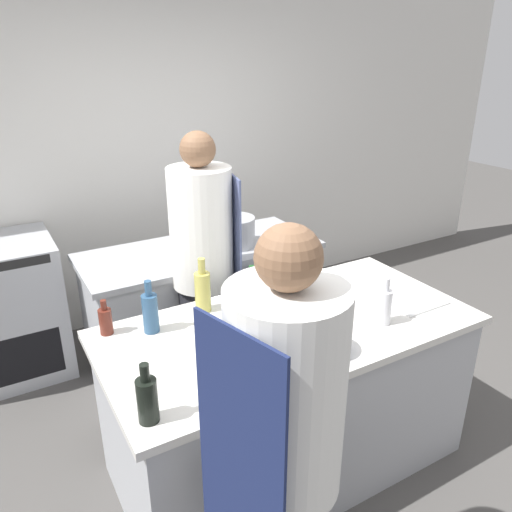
{
  "coord_description": "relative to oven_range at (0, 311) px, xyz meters",
  "views": [
    {
      "loc": [
        -1.26,
        -1.83,
        2.19
      ],
      "look_at": [
        0.0,
        0.35,
        1.14
      ],
      "focal_mm": 35.0,
      "sensor_mm": 36.0,
      "label": 1
    }
  ],
  "objects": [
    {
      "name": "bottle_olive_oil",
      "position": [
        1.69,
        -1.96,
        0.5
      ],
      "size": [
        0.07,
        0.07,
        0.25
      ],
      "color": "silver",
      "rests_on": "prep_counter"
    },
    {
      "name": "oven_range",
      "position": [
        0.0,
        0.0,
        0.0
      ],
      "size": [
        0.81,
        0.69,
        0.99
      ],
      "color": "#A8AAAF",
      "rests_on": "ground_plane"
    },
    {
      "name": "chef_at_prep_near",
      "position": [
        0.74,
        -2.48,
        0.37
      ],
      "size": [
        0.44,
        0.43,
        1.74
      ],
      "rotation": [
        0.0,
        0.0,
        1.83
      ],
      "color": "black",
      "rests_on": "ground_plane"
    },
    {
      "name": "stockpot",
      "position": [
        1.54,
        -0.61,
        0.5
      ],
      "size": [
        0.29,
        0.29,
        0.21
      ],
      "color": "#A8AAAF",
      "rests_on": "pass_counter"
    },
    {
      "name": "prep_counter",
      "position": [
        1.27,
        -1.74,
        -0.04
      ],
      "size": [
        1.92,
        0.95,
        0.89
      ],
      "color": "#A8AAAF",
      "rests_on": "ground_plane"
    },
    {
      "name": "bottle_water",
      "position": [
        0.64,
        -1.45,
        0.51
      ],
      "size": [
        0.08,
        0.08,
        0.28
      ],
      "color": "#2D5175",
      "rests_on": "prep_counter"
    },
    {
      "name": "chef_at_stove",
      "position": [
        1.16,
        -0.92,
        0.39
      ],
      "size": [
        0.43,
        0.42,
        1.77
      ],
      "rotation": [
        0.0,
        0.0,
        -1.79
      ],
      "color": "black",
      "rests_on": "ground_plane"
    },
    {
      "name": "bottle_vinegar",
      "position": [
        0.41,
        -2.07,
        0.5
      ],
      "size": [
        0.08,
        0.08,
        0.25
      ],
      "color": "black",
      "rests_on": "prep_counter"
    },
    {
      "name": "bowl_prep_small",
      "position": [
        1.27,
        -2.02,
        0.44
      ],
      "size": [
        0.23,
        0.23,
        0.09
      ],
      "color": "navy",
      "rests_on": "prep_counter"
    },
    {
      "name": "bottle_cooking_oil",
      "position": [
        0.44,
        -1.36,
        0.47
      ],
      "size": [
        0.06,
        0.06,
        0.18
      ],
      "color": "#5B2319",
      "rests_on": "prep_counter"
    },
    {
      "name": "bowl_mixing_large",
      "position": [
        0.81,
        -1.89,
        0.43
      ],
      "size": [
        0.19,
        0.19,
        0.07
      ],
      "color": "white",
      "rests_on": "prep_counter"
    },
    {
      "name": "bottle_sauce",
      "position": [
        0.95,
        -1.38,
        0.52
      ],
      "size": [
        0.08,
        0.08,
        0.3
      ],
      "color": "#B2A84C",
      "rests_on": "prep_counter"
    },
    {
      "name": "ground_plane",
      "position": [
        1.27,
        -1.74,
        -0.49
      ],
      "size": [
        16.0,
        16.0,
        0.0
      ],
      "primitive_type": "plane",
      "color": "#4C4947"
    },
    {
      "name": "bottle_wine",
      "position": [
        1.16,
        -1.53,
        0.51
      ],
      "size": [
        0.08,
        0.08,
        0.27
      ],
      "color": "#19471E",
      "rests_on": "prep_counter"
    },
    {
      "name": "cutting_board",
      "position": [
        2.0,
        -1.88,
        0.41
      ],
      "size": [
        0.31,
        0.24,
        0.01
      ],
      "color": "white",
      "rests_on": "prep_counter"
    },
    {
      "name": "cup",
      "position": [
        1.07,
        -1.62,
        0.45
      ],
      "size": [
        0.09,
        0.09,
        0.1
      ],
      "color": "white",
      "rests_on": "prep_counter"
    },
    {
      "name": "wall_back",
      "position": [
        1.27,
        0.39,
        0.91
      ],
      "size": [
        8.0,
        0.06,
        2.8
      ],
      "color": "silver",
      "rests_on": "ground_plane"
    },
    {
      "name": "pass_counter",
      "position": [
        1.31,
        -0.54,
        -0.04
      ],
      "size": [
        1.67,
        0.71,
        0.89
      ],
      "color": "#A8AAAF",
      "rests_on": "ground_plane"
    }
  ]
}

